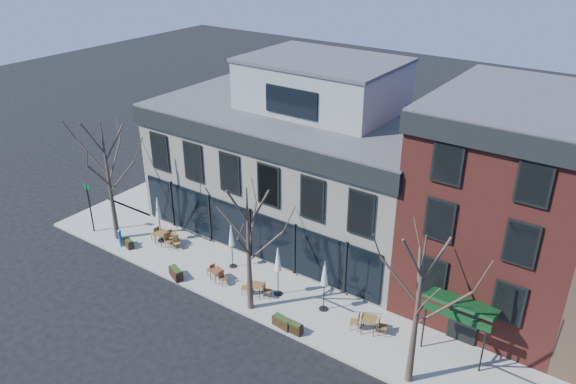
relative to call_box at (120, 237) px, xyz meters
The scene contains 23 objects.
ground 8.43m from the call_box, 26.39° to the left, with size 120.00×120.00×0.00m, color black.
sidewalk_front 10.91m from the call_box, ahead, with size 33.50×4.70×0.15m, color gray.
sidewalk_side 10.45m from the call_box, 110.98° to the left, with size 4.50×12.00×0.15m, color gray.
corner_building 12.27m from the call_box, 49.21° to the left, with size 18.39×10.39×11.10m.
red_brick_building 22.81m from the call_box, 23.01° to the left, with size 8.20×11.78×11.18m.
tree_corner 3.63m from the call_box, 151.41° to the left, with size 3.93×3.98×7.92m.
tree_mid 10.95m from the call_box, ahead, with size 3.50×3.55×7.04m.
tree_right 19.80m from the call_box, ahead, with size 3.72×3.77×7.48m.
sign_pole 3.25m from the call_box, behind, with size 0.50×0.10×3.40m.
call_box is the anchor object (origin of this frame).
cafe_set_0 2.56m from the call_box, 41.13° to the left, with size 1.92×0.83×0.99m.
cafe_set_1 3.24m from the call_box, 37.99° to the left, with size 1.68×0.94×0.87m.
cafe_set_2 7.45m from the call_box, ahead, with size 1.66×0.78×0.85m.
cafe_set_3 10.17m from the call_box, ahead, with size 1.73×0.98×0.89m.
cafe_set_5 16.61m from the call_box, ahead, with size 1.93×1.02×0.99m.
umbrella_0 2.93m from the call_box, 49.48° to the left, with size 0.50×0.50×3.10m.
umbrella_2 7.70m from the call_box, 17.40° to the left, with size 0.45×0.45×2.80m.
umbrella_3 11.23m from the call_box, ahead, with size 0.47×0.47×2.95m.
umbrella_4 13.97m from the call_box, ahead, with size 0.48×0.48×3.00m.
planter_0 0.60m from the call_box, 29.87° to the left, with size 1.02×0.64×0.53m.
planter_1 5.34m from the call_box, ahead, with size 1.18×0.81×0.61m.
planter_2 12.81m from the call_box, ahead, with size 1.09×0.53×0.59m.
planter_3 13.46m from the call_box, ahead, with size 1.02×0.41×0.57m.
Camera 1 is at (18.42, -22.40, 18.71)m, focal length 35.00 mm.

